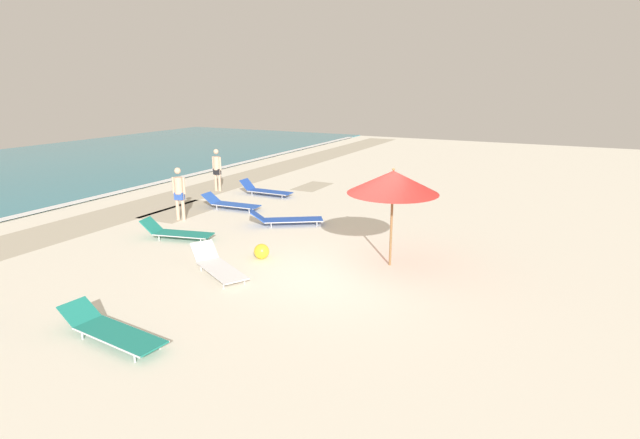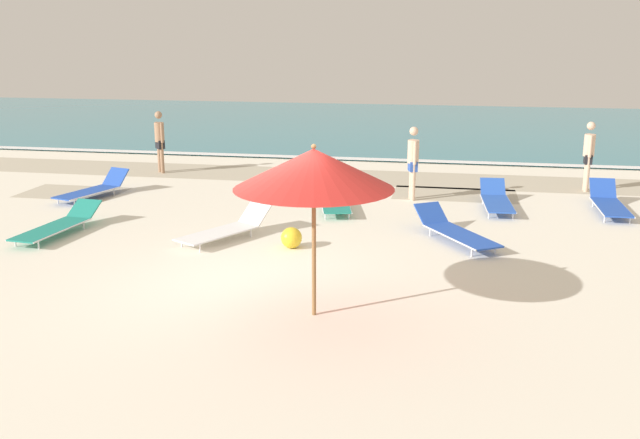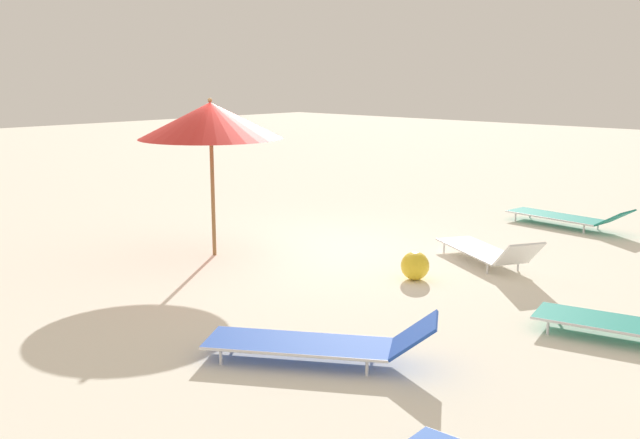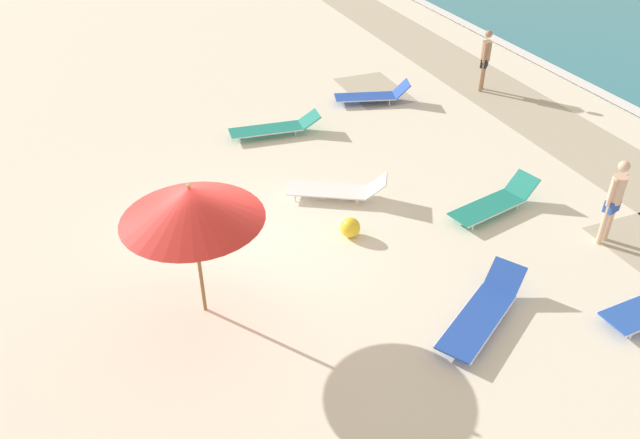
{
  "view_description": "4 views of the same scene",
  "coord_description": "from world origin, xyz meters",
  "px_view_note": "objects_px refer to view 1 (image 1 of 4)",
  "views": [
    {
      "loc": [
        -10.24,
        -4.53,
        4.42
      ],
      "look_at": [
        0.55,
        0.92,
        1.09
      ],
      "focal_mm": 28.0,
      "sensor_mm": 36.0,
      "label": 1
    },
    {
      "loc": [
        2.89,
        -10.13,
        3.89
      ],
      "look_at": [
        0.6,
        1.96,
        0.68
      ],
      "focal_mm": 40.0,
      "sensor_mm": 36.0,
      "label": 2
    },
    {
      "loc": [
        7.85,
        7.94,
        2.82
      ],
      "look_at": [
        1.08,
        1.55,
        0.91
      ],
      "focal_mm": 40.0,
      "sensor_mm": 36.0,
      "label": 3
    },
    {
      "loc": [
        9.04,
        -1.89,
        7.13
      ],
      "look_at": [
        0.27,
        1.58,
        0.75
      ],
      "focal_mm": 35.0,
      "sensor_mm": 36.0,
      "label": 4
    }
  ],
  "objects_px": {
    "sun_lounger_near_water_right": "(265,190)",
    "sun_lounger_mid_beach_solo": "(177,232)",
    "beach_umbrella": "(393,182)",
    "beachgoer_wading_adult": "(179,191)",
    "beach_ball": "(262,251)",
    "sun_lounger_near_water_left": "(111,330)",
    "sun_lounger_under_umbrella": "(218,266)",
    "beachgoer_shoreline_child": "(217,167)",
    "sun_lounger_mid_beach_pair_b": "(286,219)",
    "sun_lounger_beside_umbrella": "(231,204)"
  },
  "relations": [
    {
      "from": "beach_umbrella",
      "to": "beachgoer_wading_adult",
      "type": "distance_m",
      "value": 7.73
    },
    {
      "from": "sun_lounger_beside_umbrella",
      "to": "sun_lounger_under_umbrella",
      "type": "bearing_deg",
      "value": -149.8
    },
    {
      "from": "sun_lounger_near_water_left",
      "to": "beachgoer_wading_adult",
      "type": "bearing_deg",
      "value": 38.92
    },
    {
      "from": "beach_umbrella",
      "to": "sun_lounger_near_water_left",
      "type": "xyz_separation_m",
      "value": [
        -5.84,
        3.15,
        -1.91
      ]
    },
    {
      "from": "beachgoer_wading_adult",
      "to": "sun_lounger_under_umbrella",
      "type": "bearing_deg",
      "value": -55.0
    },
    {
      "from": "sun_lounger_beside_umbrella",
      "to": "beach_umbrella",
      "type": "bearing_deg",
      "value": -115.88
    },
    {
      "from": "beach_umbrella",
      "to": "sun_lounger_near_water_right",
      "type": "height_order",
      "value": "beach_umbrella"
    },
    {
      "from": "beach_umbrella",
      "to": "beachgoer_wading_adult",
      "type": "bearing_deg",
      "value": 83.2
    },
    {
      "from": "beach_umbrella",
      "to": "sun_lounger_mid_beach_pair_b",
      "type": "distance_m",
      "value": 4.97
    },
    {
      "from": "beach_ball",
      "to": "sun_lounger_beside_umbrella",
      "type": "bearing_deg",
      "value": 44.74
    },
    {
      "from": "beachgoer_wading_adult",
      "to": "beach_ball",
      "type": "relative_size",
      "value": 4.42
    },
    {
      "from": "sun_lounger_near_water_right",
      "to": "sun_lounger_mid_beach_pair_b",
      "type": "height_order",
      "value": "sun_lounger_near_water_right"
    },
    {
      "from": "sun_lounger_near_water_left",
      "to": "beachgoer_shoreline_child",
      "type": "bearing_deg",
      "value": 35.1
    },
    {
      "from": "sun_lounger_near_water_left",
      "to": "beach_ball",
      "type": "relative_size",
      "value": 5.9
    },
    {
      "from": "sun_lounger_under_umbrella",
      "to": "sun_lounger_near_water_left",
      "type": "xyz_separation_m",
      "value": [
        -3.39,
        -0.3,
        -0.01
      ]
    },
    {
      "from": "sun_lounger_mid_beach_solo",
      "to": "beachgoer_shoreline_child",
      "type": "bearing_deg",
      "value": 14.77
    },
    {
      "from": "sun_lounger_near_water_right",
      "to": "sun_lounger_beside_umbrella",
      "type": "bearing_deg",
      "value": -176.83
    },
    {
      "from": "sun_lounger_mid_beach_pair_b",
      "to": "beachgoer_wading_adult",
      "type": "bearing_deg",
      "value": 74.01
    },
    {
      "from": "sun_lounger_near_water_left",
      "to": "sun_lounger_mid_beach_solo",
      "type": "height_order",
      "value": "sun_lounger_mid_beach_solo"
    },
    {
      "from": "beachgoer_wading_adult",
      "to": "beach_ball",
      "type": "distance_m",
      "value": 4.94
    },
    {
      "from": "sun_lounger_near_water_right",
      "to": "sun_lounger_near_water_left",
      "type": "bearing_deg",
      "value": -160.09
    },
    {
      "from": "sun_lounger_under_umbrella",
      "to": "sun_lounger_near_water_left",
      "type": "distance_m",
      "value": 3.41
    },
    {
      "from": "sun_lounger_beside_umbrella",
      "to": "beachgoer_wading_adult",
      "type": "distance_m",
      "value": 2.19
    },
    {
      "from": "sun_lounger_under_umbrella",
      "to": "beach_ball",
      "type": "relative_size",
      "value": 5.35
    },
    {
      "from": "beachgoer_wading_adult",
      "to": "beachgoer_shoreline_child",
      "type": "distance_m",
      "value": 4.66
    },
    {
      "from": "sun_lounger_under_umbrella",
      "to": "beach_ball",
      "type": "bearing_deg",
      "value": 15.58
    },
    {
      "from": "sun_lounger_beside_umbrella",
      "to": "beach_ball",
      "type": "distance_m",
      "value": 5.51
    },
    {
      "from": "sun_lounger_under_umbrella",
      "to": "sun_lounger_mid_beach_solo",
      "type": "distance_m",
      "value": 3.27
    },
    {
      "from": "sun_lounger_beside_umbrella",
      "to": "sun_lounger_near_water_right",
      "type": "bearing_deg",
      "value": -0.76
    },
    {
      "from": "sun_lounger_near_water_left",
      "to": "beachgoer_shoreline_child",
      "type": "xyz_separation_m",
      "value": [
        11.03,
        6.27,
        0.8
      ]
    },
    {
      "from": "sun_lounger_under_umbrella",
      "to": "sun_lounger_mid_beach_pair_b",
      "type": "height_order",
      "value": "sun_lounger_under_umbrella"
    },
    {
      "from": "sun_lounger_under_umbrella",
      "to": "beach_ball",
      "type": "xyz_separation_m",
      "value": [
        1.39,
        -0.32,
        -0.01
      ]
    },
    {
      "from": "sun_lounger_mid_beach_solo",
      "to": "beach_umbrella",
      "type": "bearing_deg",
      "value": -96.2
    },
    {
      "from": "sun_lounger_beside_umbrella",
      "to": "sun_lounger_mid_beach_pair_b",
      "type": "height_order",
      "value": "sun_lounger_mid_beach_pair_b"
    },
    {
      "from": "sun_lounger_mid_beach_solo",
      "to": "sun_lounger_mid_beach_pair_b",
      "type": "distance_m",
      "value": 3.43
    },
    {
      "from": "sun_lounger_beside_umbrella",
      "to": "beach_ball",
      "type": "bearing_deg",
      "value": -138.9
    },
    {
      "from": "sun_lounger_near_water_right",
      "to": "beachgoer_wading_adult",
      "type": "distance_m",
      "value": 4.52
    },
    {
      "from": "beach_umbrella",
      "to": "beachgoer_shoreline_child",
      "type": "relative_size",
      "value": 1.39
    },
    {
      "from": "beach_umbrella",
      "to": "sun_lounger_near_water_right",
      "type": "xyz_separation_m",
      "value": [
        5.34,
        7.13,
        -1.9
      ]
    },
    {
      "from": "sun_lounger_beside_umbrella",
      "to": "sun_lounger_near_water_left",
      "type": "xyz_separation_m",
      "value": [
        -8.7,
        -3.86,
        -0.01
      ]
    },
    {
      "from": "beach_umbrella",
      "to": "sun_lounger_mid_beach_solo",
      "type": "relative_size",
      "value": 1.13
    },
    {
      "from": "sun_lounger_near_water_right",
      "to": "sun_lounger_mid_beach_solo",
      "type": "relative_size",
      "value": 1.02
    },
    {
      "from": "beachgoer_shoreline_child",
      "to": "sun_lounger_mid_beach_solo",
      "type": "bearing_deg",
      "value": 119.51
    },
    {
      "from": "beachgoer_shoreline_child",
      "to": "beach_ball",
      "type": "relative_size",
      "value": 4.42
    },
    {
      "from": "beach_ball",
      "to": "beachgoer_shoreline_child",
      "type": "bearing_deg",
      "value": 45.18
    },
    {
      "from": "beach_umbrella",
      "to": "beachgoer_shoreline_child",
      "type": "distance_m",
      "value": 10.81
    },
    {
      "from": "sun_lounger_near_water_left",
      "to": "sun_lounger_under_umbrella",
      "type": "bearing_deg",
      "value": 10.57
    },
    {
      "from": "sun_lounger_near_water_left",
      "to": "sun_lounger_mid_beach_pair_b",
      "type": "distance_m",
      "value": 7.85
    },
    {
      "from": "sun_lounger_under_umbrella",
      "to": "sun_lounger_near_water_right",
      "type": "relative_size",
      "value": 0.96
    },
    {
      "from": "sun_lounger_near_water_left",
      "to": "sun_lounger_mid_beach_solo",
      "type": "bearing_deg",
      "value": 37.01
    }
  ]
}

